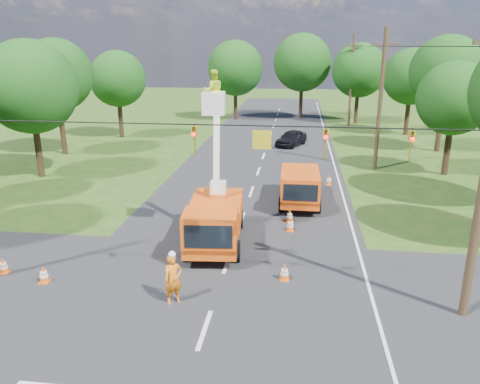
# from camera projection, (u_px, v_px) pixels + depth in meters

# --- Properties ---
(ground) EXTENTS (140.00, 140.00, 0.00)m
(ground) POSITION_uv_depth(u_px,v_px,m) (258.00, 172.00, 33.89)
(ground) COLOR #214815
(ground) RESTS_ON ground
(road_main) EXTENTS (12.00, 100.00, 0.06)m
(road_main) POSITION_uv_depth(u_px,v_px,m) (258.00, 172.00, 33.89)
(road_main) COLOR black
(road_main) RESTS_ON ground
(road_cross) EXTENTS (56.00, 10.00, 0.07)m
(road_cross) POSITION_uv_depth(u_px,v_px,m) (215.00, 299.00, 16.84)
(road_cross) COLOR black
(road_cross) RESTS_ON ground
(edge_line) EXTENTS (0.12, 90.00, 0.02)m
(edge_line) POSITION_uv_depth(u_px,v_px,m) (337.00, 174.00, 33.23)
(edge_line) COLOR silver
(edge_line) RESTS_ON ground
(bucket_truck) EXTENTS (2.83, 6.20, 7.78)m
(bucket_truck) POSITION_uv_depth(u_px,v_px,m) (215.00, 210.00, 21.03)
(bucket_truck) COLOR #EF4A10
(bucket_truck) RESTS_ON ground
(second_truck) EXTENTS (2.30, 5.67, 2.11)m
(second_truck) POSITION_uv_depth(u_px,v_px,m) (300.00, 185.00, 26.76)
(second_truck) COLOR #EF4A10
(second_truck) RESTS_ON ground
(ground_worker) EXTENTS (0.80, 0.76, 1.85)m
(ground_worker) POSITION_uv_depth(u_px,v_px,m) (173.00, 279.00, 16.32)
(ground_worker) COLOR #ED4B14
(ground_worker) RESTS_ON ground
(distant_car) EXTENTS (3.19, 4.48, 1.42)m
(distant_car) POSITION_uv_depth(u_px,v_px,m) (291.00, 138.00, 42.63)
(distant_car) COLOR black
(distant_car) RESTS_ON ground
(traffic_cone_2) EXTENTS (0.38, 0.38, 0.71)m
(traffic_cone_2) POSITION_uv_depth(u_px,v_px,m) (291.00, 225.00, 22.87)
(traffic_cone_2) COLOR #E5560C
(traffic_cone_2) RESTS_ON ground
(traffic_cone_3) EXTENTS (0.38, 0.38, 0.71)m
(traffic_cone_3) POSITION_uv_depth(u_px,v_px,m) (290.00, 216.00, 24.10)
(traffic_cone_3) COLOR #E5560C
(traffic_cone_3) RESTS_ON ground
(traffic_cone_4) EXTENTS (0.38, 0.38, 0.71)m
(traffic_cone_4) POSITION_uv_depth(u_px,v_px,m) (44.00, 275.00, 17.87)
(traffic_cone_4) COLOR #E5560C
(traffic_cone_4) RESTS_ON ground
(traffic_cone_5) EXTENTS (0.38, 0.38, 0.71)m
(traffic_cone_5) POSITION_uv_depth(u_px,v_px,m) (3.00, 266.00, 18.61)
(traffic_cone_5) COLOR #E5560C
(traffic_cone_5) RESTS_ON ground
(traffic_cone_7) EXTENTS (0.38, 0.38, 0.71)m
(traffic_cone_7) POSITION_uv_depth(u_px,v_px,m) (329.00, 180.00, 30.57)
(traffic_cone_7) COLOR #E5560C
(traffic_cone_7) RESTS_ON ground
(traffic_cone_8) EXTENTS (0.38, 0.38, 0.71)m
(traffic_cone_8) POSITION_uv_depth(u_px,v_px,m) (285.00, 272.00, 18.08)
(traffic_cone_8) COLOR #E5560C
(traffic_cone_8) RESTS_ON ground
(pole_right_mid) EXTENTS (1.80, 0.30, 10.00)m
(pole_right_mid) POSITION_uv_depth(u_px,v_px,m) (380.00, 99.00, 33.26)
(pole_right_mid) COLOR #4C3823
(pole_right_mid) RESTS_ON ground
(pole_right_far) EXTENTS (1.80, 0.30, 10.00)m
(pole_right_far) POSITION_uv_depth(u_px,v_px,m) (351.00, 80.00, 52.21)
(pole_right_far) COLOR #4C3823
(pole_right_far) RESTS_ON ground
(signal_span) EXTENTS (18.00, 0.29, 1.07)m
(signal_span) POSITION_uv_depth(u_px,v_px,m) (281.00, 139.00, 14.82)
(signal_span) COLOR black
(signal_span) RESTS_ON ground
(tree_left_d) EXTENTS (6.20, 6.20, 9.24)m
(tree_left_d) POSITION_uv_depth(u_px,v_px,m) (30.00, 87.00, 30.99)
(tree_left_d) COLOR #382616
(tree_left_d) RESTS_ON ground
(tree_left_e) EXTENTS (5.80, 5.80, 9.41)m
(tree_left_e) POSITION_uv_depth(u_px,v_px,m) (56.00, 75.00, 37.72)
(tree_left_e) COLOR #382616
(tree_left_e) RESTS_ON ground
(tree_left_f) EXTENTS (5.40, 5.40, 8.40)m
(tree_left_f) POSITION_uv_depth(u_px,v_px,m) (118.00, 79.00, 45.30)
(tree_left_f) COLOR #382616
(tree_left_f) RESTS_ON ground
(tree_right_c) EXTENTS (5.00, 5.00, 7.83)m
(tree_right_c) POSITION_uv_depth(u_px,v_px,m) (454.00, 99.00, 31.70)
(tree_right_c) COLOR #382616
(tree_right_c) RESTS_ON ground
(tree_right_d) EXTENTS (6.00, 6.00, 9.70)m
(tree_right_d) POSITION_uv_depth(u_px,v_px,m) (447.00, 72.00, 38.69)
(tree_right_d) COLOR #382616
(tree_right_d) RESTS_ON ground
(tree_right_e) EXTENTS (5.60, 5.60, 8.63)m
(tree_right_e) POSITION_uv_depth(u_px,v_px,m) (411.00, 77.00, 46.64)
(tree_right_e) COLOR #382616
(tree_right_e) RESTS_ON ground
(tree_far_a) EXTENTS (6.60, 6.60, 9.50)m
(tree_far_a) POSITION_uv_depth(u_px,v_px,m) (235.00, 68.00, 56.32)
(tree_far_a) COLOR #382616
(tree_far_a) RESTS_ON ground
(tree_far_b) EXTENTS (7.00, 7.00, 10.32)m
(tree_far_b) POSITION_uv_depth(u_px,v_px,m) (302.00, 63.00, 57.09)
(tree_far_b) COLOR #382616
(tree_far_b) RESTS_ON ground
(tree_far_c) EXTENTS (6.20, 6.20, 9.18)m
(tree_far_c) POSITION_uv_depth(u_px,v_px,m) (359.00, 70.00, 53.70)
(tree_far_c) COLOR #382616
(tree_far_c) RESTS_ON ground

